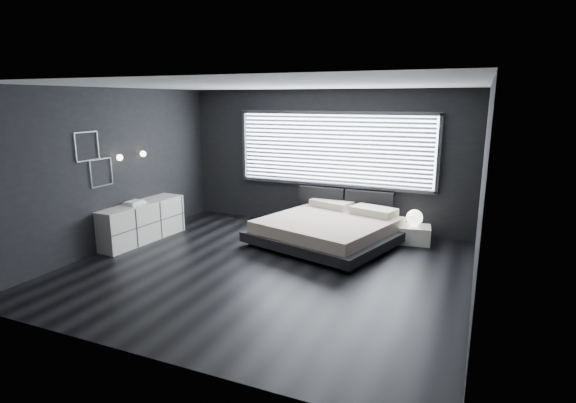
% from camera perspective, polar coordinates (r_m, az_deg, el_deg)
% --- Properties ---
extents(room, '(6.04, 6.00, 2.80)m').
position_cam_1_polar(room, '(6.79, -2.85, 2.64)').
color(room, black).
rests_on(room, ground).
extents(window, '(4.14, 0.09, 1.52)m').
position_cam_1_polar(window, '(9.17, 5.77, 6.60)').
color(window, white).
rests_on(window, ground).
extents(headboard, '(1.96, 0.16, 0.52)m').
position_cam_1_polar(headboard, '(9.20, 7.23, 0.01)').
color(headboard, black).
rests_on(headboard, ground).
extents(sconce_near, '(0.18, 0.11, 0.11)m').
position_cam_1_polar(sconce_near, '(8.46, -20.60, 5.25)').
color(sconce_near, silver).
rests_on(sconce_near, ground).
extents(sconce_far, '(0.18, 0.11, 0.11)m').
position_cam_1_polar(sconce_far, '(8.90, -17.94, 5.78)').
color(sconce_far, silver).
rests_on(sconce_far, ground).
extents(wall_art_upper, '(0.01, 0.48, 0.48)m').
position_cam_1_polar(wall_art_upper, '(8.08, -24.16, 6.41)').
color(wall_art_upper, '#47474C').
rests_on(wall_art_upper, ground).
extents(wall_art_lower, '(0.01, 0.48, 0.48)m').
position_cam_1_polar(wall_art_lower, '(8.31, -22.60, 3.42)').
color(wall_art_lower, '#47474C').
rests_on(wall_art_lower, ground).
extents(bed, '(2.87, 2.79, 0.60)m').
position_cam_1_polar(bed, '(8.30, 5.22, -3.42)').
color(bed, black).
rests_on(bed, ground).
extents(nightstand, '(0.61, 0.53, 0.33)m').
position_cam_1_polar(nightstand, '(8.63, 15.78, -4.06)').
color(nightstand, silver).
rests_on(nightstand, ground).
extents(orb_lamp, '(0.30, 0.30, 0.30)m').
position_cam_1_polar(orb_lamp, '(8.59, 15.76, -1.98)').
color(orb_lamp, white).
rests_on(orb_lamp, nightstand).
extents(dresser, '(0.65, 1.85, 0.73)m').
position_cam_1_polar(dresser, '(8.83, -18.14, -2.46)').
color(dresser, silver).
rests_on(dresser, ground).
extents(book_stack, '(0.28, 0.35, 0.07)m').
position_cam_1_polar(book_stack, '(8.64, -18.91, -0.14)').
color(book_stack, white).
rests_on(book_stack, dresser).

